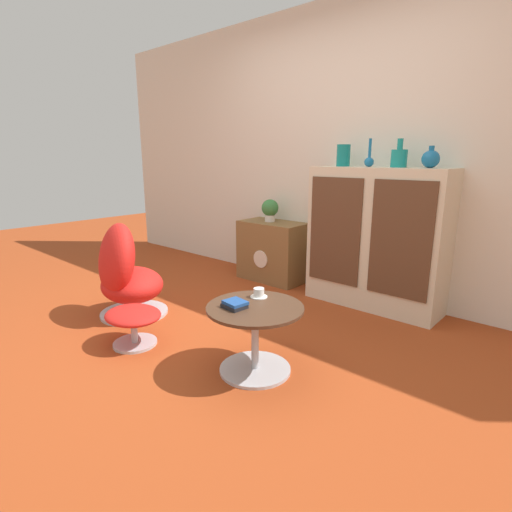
% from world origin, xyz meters
% --- Properties ---
extents(ground_plane, '(12.00, 12.00, 0.00)m').
position_xyz_m(ground_plane, '(0.00, 0.00, 0.00)').
color(ground_plane, '#9E3D19').
extents(wall_back, '(6.40, 0.06, 2.60)m').
position_xyz_m(wall_back, '(0.00, 1.70, 1.30)').
color(wall_back, silver).
rests_on(wall_back, ground_plane).
extents(sideboard, '(1.13, 0.40, 1.18)m').
position_xyz_m(sideboard, '(0.51, 1.48, 0.59)').
color(sideboard, beige).
rests_on(sideboard, ground_plane).
extents(tv_console, '(0.69, 0.39, 0.61)m').
position_xyz_m(tv_console, '(-0.61, 1.48, 0.31)').
color(tv_console, brown).
rests_on(tv_console, ground_plane).
extents(egg_chair, '(0.70, 0.67, 0.78)m').
position_xyz_m(egg_chair, '(-0.87, -0.06, 0.35)').
color(egg_chair, '#B7B7BC').
rests_on(egg_chair, ground_plane).
extents(ottoman, '(0.42, 0.35, 0.26)m').
position_xyz_m(ottoman, '(-0.37, -0.31, 0.19)').
color(ottoman, '#B7B7BC').
rests_on(ottoman, ground_plane).
extents(coffee_table, '(0.57, 0.57, 0.42)m').
position_xyz_m(coffee_table, '(0.48, -0.02, 0.25)').
color(coffee_table, '#B7B7BC').
rests_on(coffee_table, ground_plane).
extents(vase_leftmost, '(0.11, 0.11, 0.18)m').
position_xyz_m(vase_leftmost, '(0.16, 1.48, 1.27)').
color(vase_leftmost, '#147A75').
rests_on(vase_leftmost, sideboard).
extents(vase_inner_left, '(0.08, 0.08, 0.22)m').
position_xyz_m(vase_inner_left, '(0.40, 1.48, 1.23)').
color(vase_inner_left, '#196699').
rests_on(vase_inner_left, sideboard).
extents(vase_inner_right, '(0.12, 0.12, 0.22)m').
position_xyz_m(vase_inner_right, '(0.65, 1.48, 1.25)').
color(vase_inner_right, teal).
rests_on(vase_inner_right, sideboard).
extents(vase_rightmost, '(0.13, 0.13, 0.16)m').
position_xyz_m(vase_rightmost, '(0.89, 1.48, 1.24)').
color(vase_rightmost, '#196699').
rests_on(vase_rightmost, sideboard).
extents(potted_plant, '(0.17, 0.17, 0.23)m').
position_xyz_m(potted_plant, '(-0.65, 1.48, 0.74)').
color(potted_plant, silver).
rests_on(potted_plant, tv_console).
extents(teacup, '(0.11, 0.11, 0.06)m').
position_xyz_m(teacup, '(0.40, 0.11, 0.44)').
color(teacup, white).
rests_on(teacup, coffee_table).
extents(book_stack, '(0.14, 0.13, 0.04)m').
position_xyz_m(book_stack, '(0.41, -0.11, 0.44)').
color(book_stack, black).
rests_on(book_stack, coffee_table).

